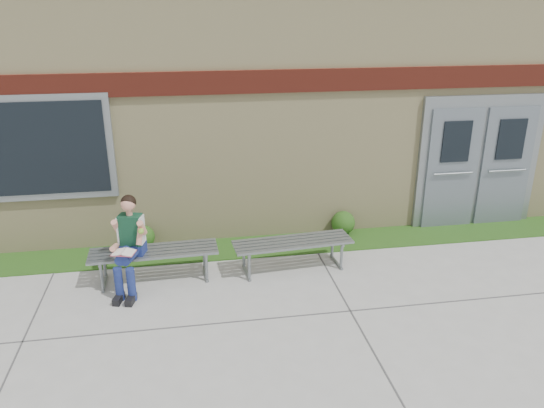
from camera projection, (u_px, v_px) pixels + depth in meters
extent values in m
plane|color=#9E9E99|center=(281.00, 342.00, 6.22)|extent=(80.00, 80.00, 0.00)
cube|color=#124314|center=(252.00, 247.00, 8.61)|extent=(16.00, 0.80, 0.02)
cube|color=beige|center=(230.00, 91.00, 11.04)|extent=(16.00, 6.00, 4.00)
cube|color=maroon|center=(247.00, 82.00, 8.03)|extent=(16.00, 0.06, 0.35)
cube|color=slate|center=(48.00, 148.00, 7.88)|extent=(1.90, 0.08, 1.60)
cube|color=black|center=(47.00, 149.00, 7.84)|extent=(1.70, 0.04, 1.40)
cube|color=slate|center=(478.00, 162.00, 9.15)|extent=(2.20, 0.08, 2.30)
cube|color=slate|center=(452.00, 170.00, 9.07)|extent=(0.92, 0.06, 2.10)
cube|color=slate|center=(505.00, 167.00, 9.22)|extent=(0.92, 0.06, 2.10)
cube|color=slate|center=(154.00, 251.00, 7.46)|extent=(1.80, 0.56, 0.03)
cube|color=slate|center=(103.00, 271.00, 7.44)|extent=(0.06, 0.50, 0.41)
cube|color=slate|center=(205.00, 263.00, 7.66)|extent=(0.06, 0.50, 0.41)
cube|color=slate|center=(293.00, 242.00, 7.77)|extent=(1.78, 0.63, 0.03)
cube|color=slate|center=(246.00, 260.00, 7.75)|extent=(0.08, 0.49, 0.40)
cube|color=slate|center=(338.00, 253.00, 7.97)|extent=(0.08, 0.49, 0.40)
cube|color=navy|center=(133.00, 248.00, 7.34)|extent=(0.37, 0.30, 0.15)
cube|color=#0E351B|center=(131.00, 230.00, 7.22)|extent=(0.34, 0.26, 0.43)
sphere|color=tan|center=(128.00, 204.00, 7.08)|extent=(0.24, 0.24, 0.20)
sphere|color=black|center=(128.00, 202.00, 7.09)|extent=(0.25, 0.25, 0.21)
cylinder|color=navy|center=(121.00, 255.00, 7.12)|extent=(0.24, 0.42, 0.14)
cylinder|color=navy|center=(133.00, 255.00, 7.10)|extent=(0.24, 0.42, 0.14)
cylinder|color=navy|center=(119.00, 284.00, 7.02)|extent=(0.11, 0.11, 0.47)
cylinder|color=navy|center=(131.00, 285.00, 7.01)|extent=(0.11, 0.11, 0.47)
cube|color=black|center=(119.00, 299.00, 7.03)|extent=(0.15, 0.26, 0.09)
cube|color=black|center=(131.00, 299.00, 7.01)|extent=(0.15, 0.26, 0.09)
cylinder|color=tan|center=(116.00, 227.00, 7.16)|extent=(0.13, 0.22, 0.25)
cylinder|color=tan|center=(142.00, 228.00, 7.13)|extent=(0.13, 0.22, 0.25)
cube|color=white|center=(124.00, 252.00, 6.97)|extent=(0.33, 0.27, 0.01)
cube|color=#B6445F|center=(124.00, 253.00, 6.97)|extent=(0.34, 0.28, 0.01)
sphere|color=#81C233|center=(141.00, 231.00, 7.01)|extent=(0.08, 0.08, 0.08)
sphere|color=#124314|center=(143.00, 237.00, 8.50)|extent=(0.38, 0.38, 0.38)
sphere|color=#124314|center=(343.00, 223.00, 9.01)|extent=(0.40, 0.40, 0.40)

